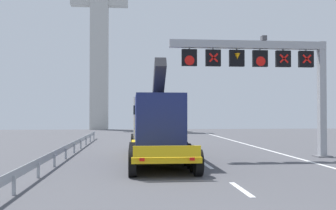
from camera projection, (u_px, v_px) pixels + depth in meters
lane_markings at (171, 140)px, 37.75m from camera, size 0.20×76.44×0.01m
edge_line_right at (322, 165)px, 19.44m from camera, size 0.20×63.00×0.01m
overhead_lane_gantry at (269, 65)px, 22.93m from camera, size 9.57×0.90×7.14m
heavy_haul_truck_yellow at (155, 123)px, 23.34m from camera, size 3.03×14.06×5.30m
guardrail_left at (65, 149)px, 22.02m from camera, size 0.13×35.58×0.76m
bridge_pylon_distant at (99, 24)px, 61.98m from camera, size 9.00×2.00×32.71m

